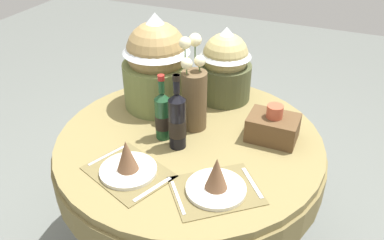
{
  "coord_description": "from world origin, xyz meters",
  "views": [
    {
      "loc": [
        0.63,
        -1.44,
        1.83
      ],
      "look_at": [
        0.0,
        0.03,
        0.82
      ],
      "focal_mm": 37.76,
      "sensor_mm": 36.0,
      "label": 1
    }
  ],
  "objects_px": {
    "gift_tub_back_left": "(157,59)",
    "place_setting_left": "(128,164)",
    "woven_basket_side_right": "(273,127)",
    "wine_bottle_centre": "(163,115)",
    "place_setting_right": "(216,182)",
    "wine_bottle_left": "(177,120)",
    "gift_tub_back_centre": "(225,62)",
    "flower_vase": "(194,93)",
    "dining_table": "(189,159)"
  },
  "relations": [
    {
      "from": "gift_tub_back_left",
      "to": "place_setting_left",
      "type": "bearing_deg",
      "value": -75.45
    },
    {
      "from": "place_setting_left",
      "to": "woven_basket_side_right",
      "type": "bearing_deg",
      "value": 44.53
    },
    {
      "from": "wine_bottle_centre",
      "to": "woven_basket_side_right",
      "type": "relative_size",
      "value": 1.42
    },
    {
      "from": "place_setting_right",
      "to": "wine_bottle_centre",
      "type": "bearing_deg",
      "value": 144.51
    },
    {
      "from": "wine_bottle_left",
      "to": "woven_basket_side_right",
      "type": "relative_size",
      "value": 1.57
    },
    {
      "from": "place_setting_left",
      "to": "gift_tub_back_centre",
      "type": "height_order",
      "value": "gift_tub_back_centre"
    },
    {
      "from": "place_setting_left",
      "to": "wine_bottle_left",
      "type": "xyz_separation_m",
      "value": [
        0.11,
        0.25,
        0.09
      ]
    },
    {
      "from": "wine_bottle_centre",
      "to": "gift_tub_back_centre",
      "type": "distance_m",
      "value": 0.5
    },
    {
      "from": "place_setting_left",
      "to": "place_setting_right",
      "type": "xyz_separation_m",
      "value": [
        0.38,
        0.04,
        0.0
      ]
    },
    {
      "from": "flower_vase",
      "to": "place_setting_left",
      "type": "bearing_deg",
      "value": -104.12
    },
    {
      "from": "place_setting_right",
      "to": "flower_vase",
      "type": "distance_m",
      "value": 0.5
    },
    {
      "from": "place_setting_left",
      "to": "wine_bottle_left",
      "type": "bearing_deg",
      "value": 66.65
    },
    {
      "from": "place_setting_left",
      "to": "woven_basket_side_right",
      "type": "xyz_separation_m",
      "value": [
        0.49,
        0.48,
        0.02
      ]
    },
    {
      "from": "woven_basket_side_right",
      "to": "flower_vase",
      "type": "bearing_deg",
      "value": -173.58
    },
    {
      "from": "place_setting_left",
      "to": "gift_tub_back_left",
      "type": "relative_size",
      "value": 0.83
    },
    {
      "from": "wine_bottle_centre",
      "to": "place_setting_right",
      "type": "bearing_deg",
      "value": -35.49
    },
    {
      "from": "flower_vase",
      "to": "wine_bottle_centre",
      "type": "xyz_separation_m",
      "value": [
        -0.09,
        -0.15,
        -0.06
      ]
    },
    {
      "from": "flower_vase",
      "to": "gift_tub_back_left",
      "type": "height_order",
      "value": "gift_tub_back_left"
    },
    {
      "from": "wine_bottle_left",
      "to": "dining_table",
      "type": "bearing_deg",
      "value": 74.51
    },
    {
      "from": "flower_vase",
      "to": "wine_bottle_left",
      "type": "relative_size",
      "value": 1.21
    },
    {
      "from": "dining_table",
      "to": "woven_basket_side_right",
      "type": "distance_m",
      "value": 0.43
    },
    {
      "from": "wine_bottle_left",
      "to": "wine_bottle_centre",
      "type": "xyz_separation_m",
      "value": [
        -0.09,
        0.04,
        -0.02
      ]
    },
    {
      "from": "wine_bottle_left",
      "to": "gift_tub_back_left",
      "type": "xyz_separation_m",
      "value": [
        -0.26,
        0.31,
        0.12
      ]
    },
    {
      "from": "gift_tub_back_left",
      "to": "gift_tub_back_centre",
      "type": "height_order",
      "value": "gift_tub_back_left"
    },
    {
      "from": "gift_tub_back_left",
      "to": "place_setting_right",
      "type": "bearing_deg",
      "value": -45.28
    },
    {
      "from": "wine_bottle_left",
      "to": "gift_tub_back_centre",
      "type": "xyz_separation_m",
      "value": [
        0.04,
        0.52,
        0.07
      ]
    },
    {
      "from": "woven_basket_side_right",
      "to": "wine_bottle_centre",
      "type": "bearing_deg",
      "value": -158.24
    },
    {
      "from": "flower_vase",
      "to": "gift_tub_back_left",
      "type": "relative_size",
      "value": 0.88
    },
    {
      "from": "wine_bottle_left",
      "to": "gift_tub_back_centre",
      "type": "relative_size",
      "value": 0.89
    },
    {
      "from": "flower_vase",
      "to": "place_setting_right",
      "type": "bearing_deg",
      "value": -56.58
    },
    {
      "from": "wine_bottle_centre",
      "to": "woven_basket_side_right",
      "type": "distance_m",
      "value": 0.51
    },
    {
      "from": "place_setting_right",
      "to": "gift_tub_back_left",
      "type": "height_order",
      "value": "gift_tub_back_left"
    },
    {
      "from": "place_setting_left",
      "to": "wine_bottle_centre",
      "type": "bearing_deg",
      "value": 86.61
    },
    {
      "from": "woven_basket_side_right",
      "to": "dining_table",
      "type": "bearing_deg",
      "value": -157.69
    },
    {
      "from": "wine_bottle_centre",
      "to": "gift_tub_back_left",
      "type": "xyz_separation_m",
      "value": [
        -0.16,
        0.27,
        0.14
      ]
    },
    {
      "from": "place_setting_left",
      "to": "gift_tub_back_left",
      "type": "height_order",
      "value": "gift_tub_back_left"
    },
    {
      "from": "dining_table",
      "to": "wine_bottle_centre",
      "type": "bearing_deg",
      "value": -159.96
    },
    {
      "from": "flower_vase",
      "to": "wine_bottle_left",
      "type": "distance_m",
      "value": 0.19
    },
    {
      "from": "wine_bottle_left",
      "to": "wine_bottle_centre",
      "type": "height_order",
      "value": "wine_bottle_left"
    },
    {
      "from": "gift_tub_back_left",
      "to": "gift_tub_back_centre",
      "type": "xyz_separation_m",
      "value": [
        0.3,
        0.2,
        -0.05
      ]
    },
    {
      "from": "wine_bottle_left",
      "to": "gift_tub_back_left",
      "type": "distance_m",
      "value": 0.42
    },
    {
      "from": "gift_tub_back_left",
      "to": "wine_bottle_centre",
      "type": "bearing_deg",
      "value": -58.89
    },
    {
      "from": "dining_table",
      "to": "place_setting_right",
      "type": "relative_size",
      "value": 2.99
    },
    {
      "from": "dining_table",
      "to": "place_setting_right",
      "type": "xyz_separation_m",
      "value": [
        0.24,
        -0.3,
        0.17
      ]
    },
    {
      "from": "place_setting_left",
      "to": "dining_table",
      "type": "bearing_deg",
      "value": 68.48
    },
    {
      "from": "wine_bottle_left",
      "to": "flower_vase",
      "type": "bearing_deg",
      "value": 89.74
    },
    {
      "from": "wine_bottle_left",
      "to": "gift_tub_back_centre",
      "type": "bearing_deg",
      "value": 85.46
    },
    {
      "from": "place_setting_right",
      "to": "gift_tub_back_centre",
      "type": "distance_m",
      "value": 0.78
    },
    {
      "from": "flower_vase",
      "to": "wine_bottle_centre",
      "type": "relative_size",
      "value": 1.35
    },
    {
      "from": "gift_tub_back_centre",
      "to": "woven_basket_side_right",
      "type": "distance_m",
      "value": 0.47
    }
  ]
}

